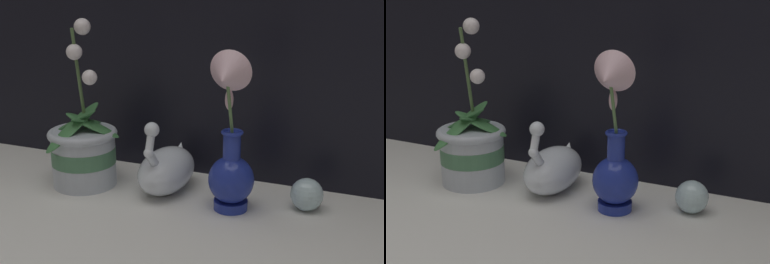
% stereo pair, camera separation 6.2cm
% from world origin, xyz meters
% --- Properties ---
extents(ground_plane, '(2.80, 2.80, 0.00)m').
position_xyz_m(ground_plane, '(0.00, 0.00, 0.00)').
color(ground_plane, silver).
extents(orchid_potted_plant, '(0.20, 0.21, 0.40)m').
position_xyz_m(orchid_potted_plant, '(-0.25, 0.10, 0.09)').
color(orchid_potted_plant, '#B2BCCC').
rests_on(orchid_potted_plant, ground_plane).
extents(swan_figurine, '(0.12, 0.22, 0.19)m').
position_xyz_m(swan_figurine, '(-0.04, 0.14, 0.06)').
color(swan_figurine, silver).
rests_on(swan_figurine, ground_plane).
extents(blue_vase, '(0.10, 0.13, 0.36)m').
position_xyz_m(blue_vase, '(0.13, 0.09, 0.13)').
color(blue_vase, navy).
rests_on(blue_vase, ground_plane).
extents(glass_sphere, '(0.07, 0.07, 0.07)m').
position_xyz_m(glass_sphere, '(0.29, 0.16, 0.04)').
color(glass_sphere, silver).
rests_on(glass_sphere, ground_plane).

